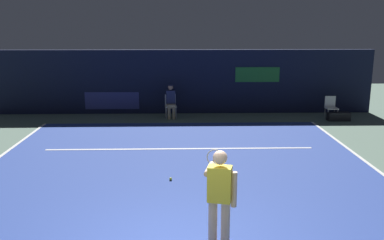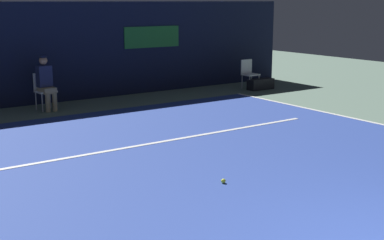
# 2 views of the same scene
# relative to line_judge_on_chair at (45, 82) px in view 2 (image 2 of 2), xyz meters

# --- Properties ---
(ground_plane) EXTENTS (31.03, 31.03, 0.00)m
(ground_plane) POSITION_rel_line_judge_on_chair_xyz_m (0.35, -6.03, -0.69)
(ground_plane) COLOR slate
(court_surface) EXTENTS (10.04, 10.23, 0.01)m
(court_surface) POSITION_rel_line_judge_on_chair_xyz_m (0.35, -6.03, -0.68)
(court_surface) COLOR #2D479E
(court_surface) RESTS_ON ground
(line_service) EXTENTS (7.83, 0.10, 0.01)m
(line_service) POSITION_rel_line_judge_on_chair_xyz_m (0.35, -4.24, -0.67)
(line_service) COLOR white
(line_service) RESTS_ON court_surface
(back_wall) EXTENTS (15.82, 0.33, 2.60)m
(back_wall) POSITION_rel_line_judge_on_chair_xyz_m (0.35, 0.99, 0.61)
(back_wall) COLOR #141933
(back_wall) RESTS_ON ground
(line_judge_on_chair) EXTENTS (0.48, 0.56, 1.32)m
(line_judge_on_chair) POSITION_rel_line_judge_on_chair_xyz_m (0.00, 0.00, 0.00)
(line_judge_on_chair) COLOR white
(line_judge_on_chair) RESTS_ON ground
(courtside_chair_near) EXTENTS (0.45, 0.42, 0.88)m
(courtside_chair_near) POSITION_rel_line_judge_on_chair_xyz_m (6.21, -0.33, -0.18)
(courtside_chair_near) COLOR white
(courtside_chair_near) RESTS_ON ground
(tennis_ball) EXTENTS (0.07, 0.07, 0.07)m
(tennis_ball) POSITION_rel_line_judge_on_chair_xyz_m (0.15, -6.77, -0.64)
(tennis_ball) COLOR #CCE033
(tennis_ball) RESTS_ON court_surface
(equipment_bag) EXTENTS (0.84, 0.33, 0.32)m
(equipment_bag) POSITION_rel_line_judge_on_chair_xyz_m (6.42, -0.63, -0.53)
(equipment_bag) COLOR black
(equipment_bag) RESTS_ON ground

